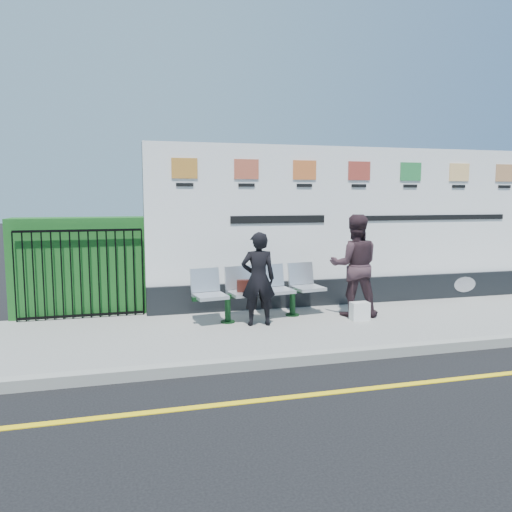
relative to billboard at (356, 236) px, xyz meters
The scene contains 12 objects.
ground 4.13m from the billboard, 97.40° to the right, with size 80.00×80.00×0.00m, color black.
pavement 1.98m from the billboard, 110.32° to the right, with size 14.00×3.00×0.12m, color gray.
kerb 3.19m from the billboard, 99.95° to the right, with size 14.00×0.18×0.14m, color gray.
yellow_line 4.13m from the billboard, 97.40° to the right, with size 14.00×0.10×0.01m, color yellow.
billboard is the anchor object (origin of this frame).
hedge 5.11m from the billboard, behind, with size 2.35×0.70×1.70m, color #19531C.
railing 5.10m from the billboard, behind, with size 2.05×0.06×1.54m, color black, non-canonical shape.
bench 2.52m from the billboard, 158.88° to the right, with size 2.30×0.59×0.49m, color silver, non-canonical shape.
woman_left 2.64m from the billboard, 152.18° to the right, with size 0.55×0.36×1.51m, color black.
woman_right 1.19m from the billboard, 116.76° to the right, with size 0.86×0.67×1.76m, color #342228.
handbag_brown 2.68m from the billboard, 160.33° to the right, with size 0.25×0.11×0.20m, color black.
carrier_bag_white 1.85m from the billboard, 112.65° to the right, with size 0.31×0.18×0.31m, color silver.
Camera 1 is at (-3.86, -4.95, 2.18)m, focal length 35.00 mm.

